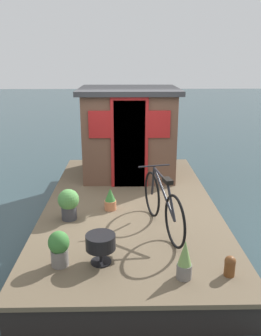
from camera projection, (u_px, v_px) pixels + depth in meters
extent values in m
plane|color=#2D4247|center=(130.00, 225.00, 6.33)|extent=(60.00, 60.00, 0.00)
cube|color=brown|center=(130.00, 204.00, 6.20)|extent=(5.46, 2.94, 0.06)
cube|color=black|center=(130.00, 215.00, 6.27)|extent=(5.35, 2.88, 0.39)
cube|color=brown|center=(129.00, 134.00, 7.48)|extent=(1.62, 1.85, 1.77)
cube|color=#28282B|center=(129.00, 90.00, 7.20)|extent=(1.82, 2.05, 0.10)
cube|color=maroon|center=(129.00, 145.00, 6.70)|extent=(0.04, 0.60, 1.70)
cube|color=maroon|center=(129.00, 143.00, 6.69)|extent=(0.03, 0.72, 1.80)
cube|color=maroon|center=(159.00, 124.00, 6.60)|extent=(0.03, 0.44, 0.52)
cube|color=maroon|center=(100.00, 125.00, 6.57)|extent=(0.03, 0.44, 0.52)
torus|color=black|center=(152.00, 194.00, 5.58)|extent=(0.72, 0.20, 0.73)
torus|color=black|center=(175.00, 221.00, 4.64)|extent=(0.72, 0.20, 0.73)
cylinder|color=black|center=(164.00, 193.00, 5.00)|extent=(0.93, 0.25, 0.50)
cylinder|color=black|center=(160.00, 175.00, 5.09)|extent=(0.60, 0.17, 0.07)
cylinder|color=black|center=(171.00, 202.00, 4.73)|extent=(0.35, 0.11, 0.46)
cylinder|color=black|center=(153.00, 181.00, 5.47)|extent=(0.12, 0.06, 0.47)
cube|color=black|center=(168.00, 181.00, 4.80)|extent=(0.22, 0.14, 0.06)
cylinder|color=black|center=(154.00, 166.00, 5.35)|extent=(0.14, 0.49, 0.02)
cylinder|color=slate|center=(60.00, 257.00, 4.27)|extent=(0.21, 0.21, 0.21)
ellipsoid|color=#387533|center=(59.00, 242.00, 4.21)|extent=(0.26, 0.26, 0.29)
cylinder|color=slate|center=(184.00, 271.00, 4.03)|extent=(0.18, 0.18, 0.18)
cone|color=#70934C|center=(185.00, 253.00, 3.96)|extent=(0.16, 0.16, 0.31)
cylinder|color=#38383D|center=(69.00, 213.00, 5.51)|extent=(0.24, 0.24, 0.22)
sphere|color=#4C8942|center=(68.00, 200.00, 5.44)|extent=(0.33, 0.33, 0.33)
cylinder|color=#C6754C|center=(110.00, 205.00, 5.87)|extent=(0.20, 0.20, 0.16)
cone|color=#387533|center=(110.00, 195.00, 5.81)|extent=(0.18, 0.18, 0.22)
cylinder|color=black|center=(101.00, 242.00, 4.27)|extent=(0.37, 0.37, 0.19)
cylinder|color=black|center=(101.00, 255.00, 4.33)|extent=(0.04, 0.04, 0.20)
cylinder|color=black|center=(101.00, 262.00, 4.36)|extent=(0.26, 0.26, 0.02)
cylinder|color=brown|center=(230.00, 268.00, 4.07)|extent=(0.13, 0.13, 0.19)
sphere|color=brown|center=(230.00, 261.00, 4.05)|extent=(0.13, 0.13, 0.13)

